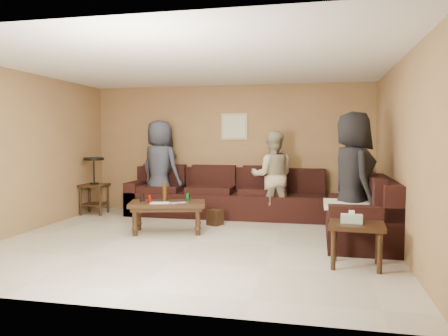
# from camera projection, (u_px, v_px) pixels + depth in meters

# --- Properties ---
(room) EXTENTS (5.60, 5.50, 2.50)m
(room) POSITION_uv_depth(u_px,v_px,m) (194.00, 125.00, 6.12)
(room) COLOR #BEB7A0
(room) RESTS_ON ground
(sectional_sofa) EXTENTS (4.65, 2.90, 0.97)m
(sectional_sofa) POSITION_uv_depth(u_px,v_px,m) (264.00, 205.00, 7.52)
(sectional_sofa) COLOR black
(sectional_sofa) RESTS_ON ground
(coffee_table) EXTENTS (1.27, 0.86, 0.77)m
(coffee_table) POSITION_uv_depth(u_px,v_px,m) (167.00, 207.00, 6.79)
(coffee_table) COLOR #301D10
(coffee_table) RESTS_ON ground
(end_table_left) EXTENTS (0.52, 0.52, 1.10)m
(end_table_left) POSITION_uv_depth(u_px,v_px,m) (94.00, 185.00, 8.45)
(end_table_left) COLOR #301D10
(end_table_left) RESTS_ON ground
(side_table_right) EXTENTS (0.65, 0.54, 0.65)m
(side_table_right) POSITION_uv_depth(u_px,v_px,m) (356.00, 230.00, 4.98)
(side_table_right) COLOR #301D10
(side_table_right) RESTS_ON ground
(waste_bin) EXTENTS (0.29, 0.29, 0.26)m
(waste_bin) POSITION_uv_depth(u_px,v_px,m) (215.00, 217.00, 7.40)
(waste_bin) COLOR #301D10
(waste_bin) RESTS_ON ground
(wall_art) EXTENTS (0.52, 0.04, 0.52)m
(wall_art) POSITION_uv_depth(u_px,v_px,m) (234.00, 126.00, 8.51)
(wall_art) COLOR tan
(wall_art) RESTS_ON ground
(person_left) EXTENTS (1.04, 0.88, 1.81)m
(person_left) POSITION_uv_depth(u_px,v_px,m) (160.00, 168.00, 8.31)
(person_left) COLOR #2C313E
(person_left) RESTS_ON ground
(person_middle) EXTENTS (0.85, 0.70, 1.60)m
(person_middle) POSITION_uv_depth(u_px,v_px,m) (273.00, 176.00, 7.75)
(person_middle) COLOR tan
(person_middle) RESTS_ON ground
(person_right) EXTENTS (0.83, 1.04, 1.85)m
(person_right) POSITION_uv_depth(u_px,v_px,m) (353.00, 178.00, 6.10)
(person_right) COLOR black
(person_right) RESTS_ON ground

